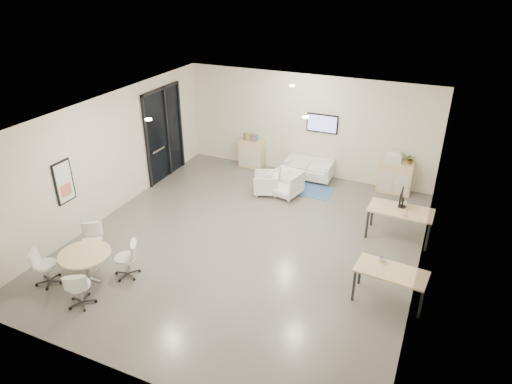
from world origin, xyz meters
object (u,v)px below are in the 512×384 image
Objects in this scene: loveseat at (309,170)px; desk_front at (391,274)px; sideboard_left at (252,154)px; desk_rear at (401,212)px; sideboard_right at (395,177)px; armchair_right at (286,182)px; armchair_left at (266,182)px; round_table at (85,257)px.

loveseat is 5.95m from desk_front.
desk_rear is at bearing -26.66° from sideboard_left.
armchair_right is (-2.88, -1.52, -0.07)m from sideboard_right.
sideboard_right is at bearing 1.32° from loveseat.
sideboard_right is at bearing -0.29° from sideboard_left.
armchair_left is 5.37m from desk_front.
sideboard_left is 0.94× the size of sideboard_right.
sideboard_right is 1.16× the size of armchair_right.
desk_front is at bearing -43.70° from sideboard_left.
round_table is (-5.38, -6.99, 0.09)m from sideboard_right.
armchair_left reaches higher than round_table.
sideboard_right is 8.82m from round_table.
desk_front is 1.33× the size of round_table.
desk_rear is (3.11, -2.45, 0.41)m from loveseat.
loveseat is at bearing 130.63° from armchair_left.
sideboard_left is 7.05m from round_table.
loveseat is 7.41m from round_table.
desk_rear is 1.41× the size of round_table.
armchair_left is at bearing 168.14° from desk_rear.
armchair_left is 0.59m from armchair_right.
desk_front is 6.34m from round_table.
round_table is (-2.76, -6.88, 0.28)m from loveseat.
armchair_right is 6.01m from round_table.
armchair_right reaches higher than desk_rear.
round_table is at bearing -40.30° from armchair_left.
loveseat is 1.36× the size of round_table.
armchair_right reaches higher than loveseat.
loveseat is at bearing -177.57° from sideboard_right.
sideboard_right is 0.89× the size of round_table.
round_table is at bearing -112.98° from loveseat.
armchair_right is (1.78, -1.54, -0.04)m from sideboard_left.
sideboard_left is 2.05m from armchair_left.
desk_front is (3.28, -4.96, 0.35)m from loveseat.
sideboard_left is at bearing 179.71° from sideboard_right.
sideboard_right reaches higher than armchair_right.
sideboard_left is at bearing 154.65° from desk_rear.
armchair_right is 0.58× the size of desk_front.
desk_front is at bearing -57.59° from loveseat.
armchair_left is 5.69m from round_table.
armchair_right is at bearing 164.09° from desk_rear.
desk_front reaches higher than armchair_left.
desk_rear is (3.37, -1.04, 0.30)m from armchair_right.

